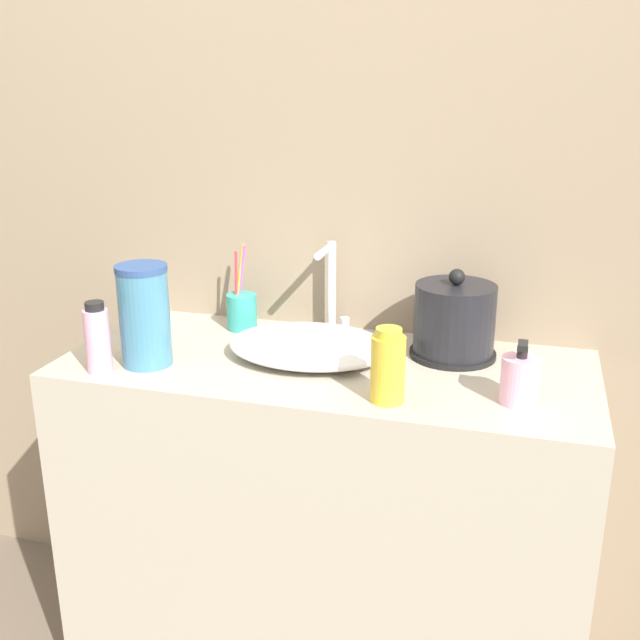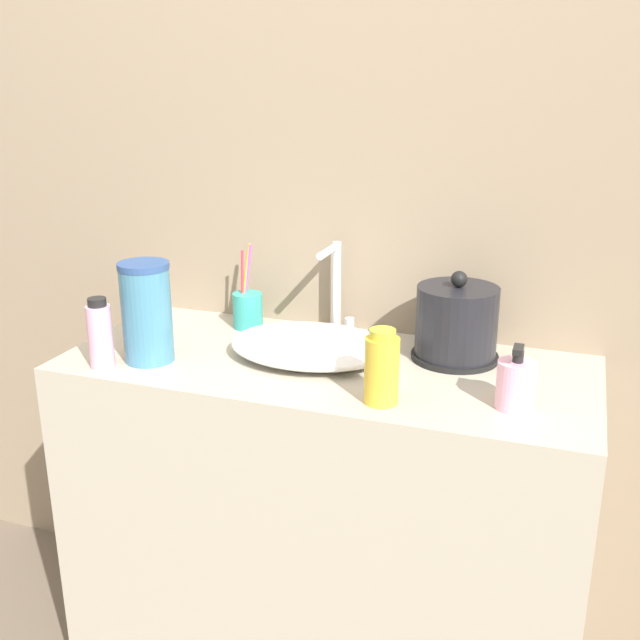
# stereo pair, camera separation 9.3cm
# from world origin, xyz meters

# --- Properties ---
(wall_back) EXTENTS (6.00, 0.04, 2.60)m
(wall_back) POSITION_xyz_m (0.00, 0.52, 1.30)
(wall_back) COLOR gray
(wall_back) RESTS_ON ground_plane
(vanity_counter) EXTENTS (1.20, 0.50, 0.85)m
(vanity_counter) POSITION_xyz_m (0.00, 0.25, 0.43)
(vanity_counter) COLOR #B7AD99
(vanity_counter) RESTS_ON ground_plane
(sink_basin) EXTENTS (0.38, 0.29, 0.06)m
(sink_basin) POSITION_xyz_m (-0.04, 0.27, 0.88)
(sink_basin) COLOR white
(sink_basin) RESTS_ON vanity_counter
(faucet) EXTENTS (0.06, 0.13, 0.23)m
(faucet) POSITION_xyz_m (-0.04, 0.45, 0.98)
(faucet) COLOR silver
(faucet) RESTS_ON vanity_counter
(electric_kettle) EXTENTS (0.20, 0.20, 0.21)m
(electric_kettle) POSITION_xyz_m (0.27, 0.37, 0.93)
(electric_kettle) COLOR black
(electric_kettle) RESTS_ON vanity_counter
(toothbrush_cup) EXTENTS (0.08, 0.08, 0.22)m
(toothbrush_cup) POSITION_xyz_m (-0.27, 0.42, 0.90)
(toothbrush_cup) COLOR teal
(toothbrush_cup) RESTS_ON vanity_counter
(lotion_bottle) EXTENTS (0.08, 0.08, 0.13)m
(lotion_bottle) POSITION_xyz_m (0.43, 0.15, 0.90)
(lotion_bottle) COLOR #EAA8C6
(lotion_bottle) RESTS_ON vanity_counter
(shampoo_bottle) EXTENTS (0.05, 0.05, 0.16)m
(shampoo_bottle) POSITION_xyz_m (-0.46, 0.06, 0.93)
(shampoo_bottle) COLOR #EAA8C6
(shampoo_bottle) RESTS_ON vanity_counter
(mouthwash_bottle) EXTENTS (0.07, 0.07, 0.15)m
(mouthwash_bottle) POSITION_xyz_m (0.17, 0.09, 0.92)
(mouthwash_bottle) COLOR gold
(mouthwash_bottle) RESTS_ON vanity_counter
(water_pitcher) EXTENTS (0.11, 0.11, 0.23)m
(water_pitcher) POSITION_xyz_m (-0.38, 0.13, 0.97)
(water_pitcher) COLOR teal
(water_pitcher) RESTS_ON vanity_counter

